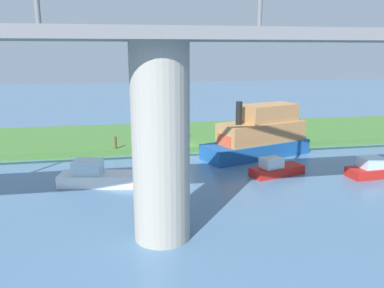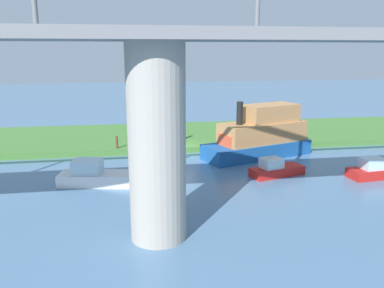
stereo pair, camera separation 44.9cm
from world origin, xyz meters
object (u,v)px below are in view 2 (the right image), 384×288
Objects in this scene: motorboat_white at (260,136)px; houseboat_blue at (276,169)px; bridge_pylon at (157,145)px; person_on_bank at (184,132)px; skiff_small at (376,170)px; riverboat_paddlewheel at (96,176)px; mooring_post at (117,142)px.

houseboat_blue is (0.65, 5.24, -1.27)m from motorboat_white.
bridge_pylon is 6.45× the size of person_on_bank.
motorboat_white is 9.18m from skiff_small.
riverboat_paddlewheel is at bearing 21.49° from motorboat_white.
riverboat_paddlewheel reaches higher than skiff_small.
motorboat_white is 1.83× the size of riverboat_paddlewheel.
houseboat_blue is at bearing -138.12° from bridge_pylon.
motorboat_white reaches higher than houseboat_blue.
motorboat_white is (-11.80, 2.52, 0.71)m from mooring_post.
skiff_small is at bearing 134.85° from person_on_bank.
riverboat_paddlewheel is at bearing -66.56° from bridge_pylon.
riverboat_paddlewheel is (12.33, -0.13, 0.13)m from houseboat_blue.
bridge_pylon is at bearing 113.44° from riverboat_paddlewheel.
skiff_small is at bearing 152.72° from mooring_post.
houseboat_blue is 0.79× the size of riverboat_paddlewheel.
houseboat_blue is 6.94m from skiff_small.
person_on_bank is 0.14× the size of motorboat_white.
bridge_pylon is 12.54m from houseboat_blue.
person_on_bank is at bearing -125.41° from riverboat_paddlewheel.
riverboat_paddlewheel is (1.18, 7.63, -0.42)m from mooring_post.
riverboat_paddlewheel reaches higher than houseboat_blue.
bridge_pylon is at bearing 22.42° from skiff_small.
person_on_bank is 6.66m from mooring_post.
motorboat_white is at bearing 137.82° from person_on_bank.
mooring_post is (2.31, -15.69, -3.46)m from bridge_pylon.
skiff_small is (-6.78, 1.48, 0.04)m from houseboat_blue.
houseboat_blue is (-8.84, -7.93, -4.01)m from bridge_pylon.
bridge_pylon is at bearing 78.27° from person_on_bank.
riverboat_paddlewheel is at bearing 81.19° from mooring_post.
riverboat_paddlewheel is at bearing -4.83° from skiff_small.
riverboat_paddlewheel is at bearing 54.59° from person_on_bank.
bridge_pylon is at bearing 41.88° from houseboat_blue.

